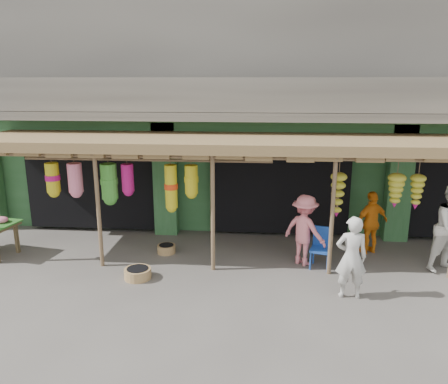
# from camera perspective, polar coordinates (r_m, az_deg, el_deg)

# --- Properties ---
(ground) EXTENTS (80.00, 80.00, 0.00)m
(ground) POSITION_cam_1_polar(r_m,az_deg,el_deg) (9.90, 7.50, -9.81)
(ground) COLOR #514C47
(ground) RESTS_ON ground
(building) EXTENTS (16.40, 6.80, 7.00)m
(building) POSITION_cam_1_polar(r_m,az_deg,el_deg) (13.91, 7.06, 11.56)
(building) COLOR gray
(building) RESTS_ON ground
(awning) EXTENTS (14.00, 2.70, 2.79)m
(awning) POSITION_cam_1_polar(r_m,az_deg,el_deg) (9.94, 6.91, 5.88)
(awning) COLOR brown
(awning) RESTS_ON ground
(blue_chair) EXTENTS (0.54, 0.54, 0.90)m
(blue_chair) POSITION_cam_1_polar(r_m,az_deg,el_deg) (9.94, 12.63, -6.79)
(blue_chair) COLOR #1945A5
(blue_chair) RESTS_ON ground
(basket_mid) EXTENTS (0.71, 0.71, 0.22)m
(basket_mid) POSITION_cam_1_polar(r_m,az_deg,el_deg) (9.48, -11.20, -10.40)
(basket_mid) COLOR #926241
(basket_mid) RESTS_ON ground
(basket_right) EXTENTS (0.45, 0.45, 0.20)m
(basket_right) POSITION_cam_1_polar(r_m,az_deg,el_deg) (10.67, -7.53, -7.39)
(basket_right) COLOR #936444
(basket_right) RESTS_ON ground
(person_front) EXTENTS (0.59, 0.39, 1.62)m
(person_front) POSITION_cam_1_polar(r_m,az_deg,el_deg) (8.63, 16.29, -8.20)
(person_front) COLOR beige
(person_front) RESTS_ON ground
(person_vendor) EXTENTS (0.96, 0.72, 1.52)m
(person_vendor) POSITION_cam_1_polar(r_m,az_deg,el_deg) (10.95, 18.69, -3.79)
(person_vendor) COLOR orange
(person_vendor) RESTS_ON ground
(person_shopper) EXTENTS (1.18, 1.11, 1.61)m
(person_shopper) POSITION_cam_1_polar(r_m,az_deg,el_deg) (9.91, 10.48, -4.91)
(person_shopper) COLOR pink
(person_shopper) RESTS_ON ground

